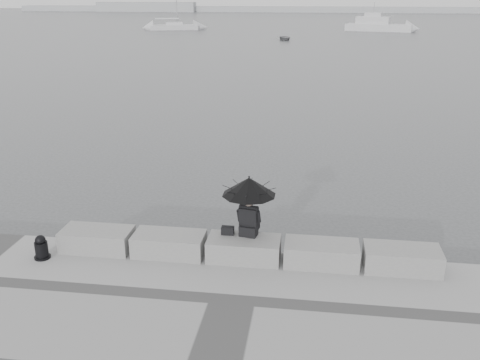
# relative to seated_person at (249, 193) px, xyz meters

# --- Properties ---
(ground) EXTENTS (360.00, 360.00, 0.00)m
(ground) POSITION_rel_seated_person_xyz_m (-0.08, 0.23, -2.01)
(ground) COLOR #3F4143
(ground) RESTS_ON ground
(stone_block_far_left) EXTENTS (1.60, 0.80, 0.50)m
(stone_block_far_left) POSITION_rel_seated_person_xyz_m (-3.48, -0.22, -1.26)
(stone_block_far_left) COLOR slate
(stone_block_far_left) RESTS_ON promenade
(stone_block_left) EXTENTS (1.60, 0.80, 0.50)m
(stone_block_left) POSITION_rel_seated_person_xyz_m (-1.78, -0.22, -1.26)
(stone_block_left) COLOR slate
(stone_block_left) RESTS_ON promenade
(stone_block_centre) EXTENTS (1.60, 0.80, 0.50)m
(stone_block_centre) POSITION_rel_seated_person_xyz_m (-0.08, -0.22, -1.26)
(stone_block_centre) COLOR slate
(stone_block_centre) RESTS_ON promenade
(stone_block_right) EXTENTS (1.60, 0.80, 0.50)m
(stone_block_right) POSITION_rel_seated_person_xyz_m (1.62, -0.22, -1.26)
(stone_block_right) COLOR slate
(stone_block_right) RESTS_ON promenade
(stone_block_far_right) EXTENTS (1.60, 0.80, 0.50)m
(stone_block_far_right) POSITION_rel_seated_person_xyz_m (3.32, -0.22, -1.26)
(stone_block_far_right) COLOR slate
(stone_block_far_right) RESTS_ON promenade
(seated_person) EXTENTS (1.19, 1.19, 1.39)m
(seated_person) POSITION_rel_seated_person_xyz_m (0.00, 0.00, 0.00)
(seated_person) COLOR black
(seated_person) RESTS_ON stone_block_centre
(bag) EXTENTS (0.28, 0.16, 0.18)m
(bag) POSITION_rel_seated_person_xyz_m (-0.47, -0.04, -0.92)
(bag) COLOR black
(bag) RESTS_ON stone_block_centre
(mooring_bollard) EXTENTS (0.36, 0.36, 0.56)m
(mooring_bollard) POSITION_rel_seated_person_xyz_m (-4.54, -0.81, -1.27)
(mooring_bollard) COLOR black
(mooring_bollard) RESTS_ON promenade
(distant_landmass) EXTENTS (180.00, 8.00, 2.80)m
(distant_landmass) POSITION_rel_seated_person_xyz_m (-8.22, 154.74, -1.11)
(distant_landmass) COLOR #A7A9AC
(distant_landmass) RESTS_ON ground
(sailboat_left) EXTENTS (8.04, 4.42, 12.90)m
(sailboat_left) POSITION_rel_seated_person_xyz_m (-21.99, 77.81, -1.48)
(sailboat_left) COLOR silver
(sailboat_left) RESTS_ON ground
(motor_cruiser) EXTENTS (10.70, 5.60, 4.50)m
(motor_cruiser) POSITION_rel_seated_person_xyz_m (10.97, 79.33, -1.11)
(motor_cruiser) COLOR silver
(motor_cruiser) RESTS_ON ground
(dinghy) EXTENTS (3.22, 2.17, 0.50)m
(dinghy) POSITION_rel_seated_person_xyz_m (-2.87, 61.31, -1.76)
(dinghy) COLOR gray
(dinghy) RESTS_ON ground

